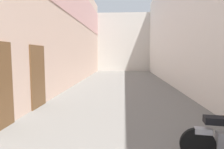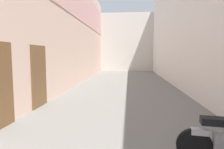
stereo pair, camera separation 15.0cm
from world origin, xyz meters
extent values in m
plane|color=slate|center=(0.00, 9.95, 0.00)|extent=(39.91, 39.91, 0.00)
cube|color=beige|center=(-3.17, 11.95, 3.69)|extent=(0.40, 23.91, 7.37)
cube|color=brown|center=(-2.95, 7.80, 1.10)|extent=(0.06, 1.10, 2.20)
cube|color=silver|center=(3.17, 11.95, 3.76)|extent=(0.40, 23.91, 7.52)
cube|color=beige|center=(0.00, 24.91, 3.32)|extent=(8.94, 2.00, 6.64)
cylinder|color=black|center=(1.40, 4.39, 0.30)|extent=(0.61, 0.17, 0.60)
cube|color=black|center=(1.74, 4.34, 0.76)|extent=(0.55, 0.30, 0.12)
cube|color=#B7B7BC|center=(1.48, 4.38, 0.56)|extent=(0.30, 0.18, 0.10)
camera|label=1|loc=(0.12, 0.99, 1.86)|focal=31.78mm
camera|label=2|loc=(0.27, 1.00, 1.86)|focal=31.78mm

